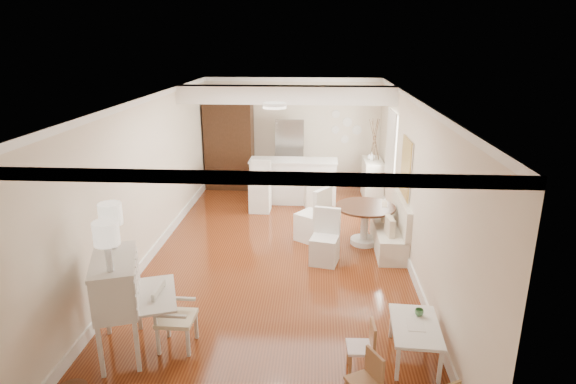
# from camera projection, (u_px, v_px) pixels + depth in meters

# --- Properties ---
(room) EXTENTS (9.00, 9.04, 2.82)m
(room) POSITION_uv_depth(u_px,v_px,m) (281.00, 144.00, 8.28)
(room) COLOR brown
(room) RESTS_ON ground
(secretary_bureau) EXTENTS (1.26, 1.28, 1.26)m
(secretary_bureau) POSITION_uv_depth(u_px,v_px,m) (118.00, 306.00, 5.80)
(secretary_bureau) COLOR beige
(secretary_bureau) RESTS_ON ground
(gustavian_armchair) EXTENTS (0.49, 0.49, 0.83)m
(gustavian_armchair) POSITION_uv_depth(u_px,v_px,m) (176.00, 317.00, 5.96)
(gustavian_armchair) COLOR beige
(gustavian_armchair) RESTS_ON ground
(kids_table) EXTENTS (0.61, 0.96, 0.46)m
(kids_table) POSITION_uv_depth(u_px,v_px,m) (414.00, 342.00, 5.78)
(kids_table) COLOR white
(kids_table) RESTS_ON ground
(kids_chair_a) EXTENTS (0.41, 0.41, 0.63)m
(kids_chair_a) POSITION_uv_depth(u_px,v_px,m) (363.00, 381.00, 5.00)
(kids_chair_a) COLOR #946843
(kids_chair_a) RESTS_ON ground
(kids_chair_b) EXTENTS (0.32, 0.32, 0.65)m
(kids_chair_b) POSITION_uv_depth(u_px,v_px,m) (360.00, 347.00, 5.54)
(kids_chair_b) COLOR #B27D51
(kids_chair_b) RESTS_ON ground
(banquette) EXTENTS (0.52, 1.60, 0.98)m
(banquette) POSITION_uv_depth(u_px,v_px,m) (389.00, 224.00, 8.78)
(banquette) COLOR silver
(banquette) RESTS_ON ground
(dining_table) EXTENTS (1.37, 1.37, 0.75)m
(dining_table) POSITION_uv_depth(u_px,v_px,m) (364.00, 225.00, 9.03)
(dining_table) COLOR #432315
(dining_table) RESTS_ON ground
(slip_chair_near) EXTENTS (0.54, 0.55, 0.95)m
(slip_chair_near) POSITION_uv_depth(u_px,v_px,m) (325.00, 237.00, 8.22)
(slip_chair_near) COLOR white
(slip_chair_near) RESTS_ON ground
(slip_chair_far) EXTENTS (0.73, 0.72, 1.07)m
(slip_chair_far) POSITION_uv_depth(u_px,v_px,m) (313.00, 214.00, 9.16)
(slip_chair_far) COLOR white
(slip_chair_far) RESTS_ON ground
(breakfast_counter) EXTENTS (2.05, 0.65, 1.03)m
(breakfast_counter) POSITION_uv_depth(u_px,v_px,m) (293.00, 181.00, 11.36)
(breakfast_counter) COLOR white
(breakfast_counter) RESTS_ON ground
(bar_stool_left) EXTENTS (0.47, 0.47, 1.13)m
(bar_stool_left) POSITION_uv_depth(u_px,v_px,m) (260.00, 187.00, 10.71)
(bar_stool_left) COLOR white
(bar_stool_left) RESTS_ON ground
(bar_stool_right) EXTENTS (0.47, 0.47, 0.98)m
(bar_stool_right) POSITION_uv_depth(u_px,v_px,m) (313.00, 187.00, 11.01)
(bar_stool_right) COLOR white
(bar_stool_right) RESTS_ON ground
(pantry_cabinet) EXTENTS (1.20, 0.60, 2.30)m
(pantry_cabinet) POSITION_uv_depth(u_px,v_px,m) (229.00, 144.00, 12.30)
(pantry_cabinet) COLOR #381E11
(pantry_cabinet) RESTS_ON ground
(fridge) EXTENTS (0.75, 0.65, 1.80)m
(fridge) POSITION_uv_depth(u_px,v_px,m) (303.00, 155.00, 12.23)
(fridge) COLOR silver
(fridge) RESTS_ON ground
(sideboard) EXTENTS (0.46, 0.99, 0.94)m
(sideboard) POSITION_uv_depth(u_px,v_px,m) (372.00, 179.00, 11.68)
(sideboard) COLOR white
(sideboard) RESTS_ON ground
(pencil_cup) EXTENTS (0.11, 0.11, 0.08)m
(pencil_cup) POSITION_uv_depth(u_px,v_px,m) (419.00, 312.00, 5.90)
(pencil_cup) COLOR #538F58
(pencil_cup) RESTS_ON kids_table
(branch_vase) EXTENTS (0.20, 0.20, 0.20)m
(branch_vase) POSITION_uv_depth(u_px,v_px,m) (371.00, 156.00, 11.54)
(branch_vase) COLOR white
(branch_vase) RESTS_ON sideboard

